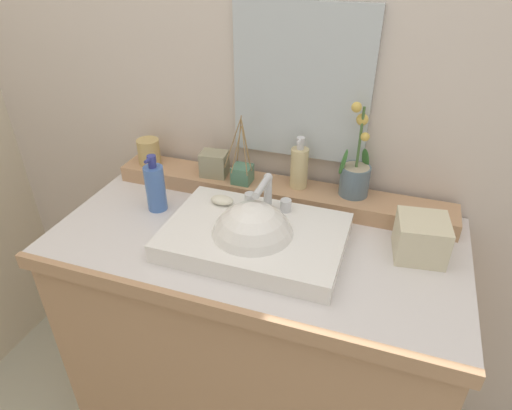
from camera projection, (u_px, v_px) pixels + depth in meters
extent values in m
cube|color=beige|center=(297.00, 85.00, 1.43)|extent=(3.12, 0.20, 2.41)
cube|color=tan|center=(256.00, 344.00, 1.53)|extent=(1.14, 0.57, 0.84)
cube|color=silver|center=(256.00, 241.00, 1.29)|extent=(1.17, 0.59, 0.04)
cube|color=tan|center=(215.00, 311.00, 1.06)|extent=(1.17, 0.02, 0.04)
cube|color=tan|center=(278.00, 192.00, 1.44)|extent=(1.10, 0.13, 0.05)
cube|color=white|center=(255.00, 237.00, 1.23)|extent=(0.49, 0.33, 0.05)
sphere|color=white|center=(253.00, 243.00, 1.22)|extent=(0.23, 0.23, 0.23)
cylinder|color=silver|center=(268.00, 193.00, 1.28)|extent=(0.02, 0.02, 0.10)
cylinder|color=silver|center=(262.00, 186.00, 1.21)|extent=(0.02, 0.11, 0.02)
sphere|color=silver|center=(268.00, 177.00, 1.26)|extent=(0.03, 0.03, 0.03)
cylinder|color=silver|center=(250.00, 199.00, 1.32)|extent=(0.03, 0.03, 0.04)
cylinder|color=silver|center=(286.00, 205.00, 1.28)|extent=(0.03, 0.03, 0.04)
ellipsoid|color=silver|center=(222.00, 200.00, 1.32)|extent=(0.07, 0.04, 0.02)
cylinder|color=slate|center=(355.00, 180.00, 1.36)|extent=(0.09, 0.09, 0.09)
cylinder|color=tan|center=(356.00, 169.00, 1.33)|extent=(0.08, 0.08, 0.01)
cylinder|color=#476B38|center=(360.00, 138.00, 1.28)|extent=(0.01, 0.01, 0.19)
ellipsoid|color=#387033|center=(366.00, 159.00, 1.34)|extent=(0.04, 0.04, 0.07)
ellipsoid|color=#387033|center=(343.00, 161.00, 1.33)|extent=(0.03, 0.03, 0.08)
ellipsoid|color=#387033|center=(344.00, 162.00, 1.32)|extent=(0.03, 0.03, 0.08)
sphere|color=gold|center=(365.00, 137.00, 1.26)|extent=(0.03, 0.03, 0.03)
sphere|color=gold|center=(362.00, 120.00, 1.26)|extent=(0.03, 0.03, 0.03)
sphere|color=gold|center=(357.00, 107.00, 1.23)|extent=(0.03, 0.03, 0.03)
cylinder|color=#D1BD86|center=(299.00, 168.00, 1.39)|extent=(0.05, 0.05, 0.13)
cylinder|color=silver|center=(300.00, 146.00, 1.35)|extent=(0.02, 0.02, 0.02)
cylinder|color=silver|center=(301.00, 141.00, 1.34)|extent=(0.02, 0.02, 0.02)
cylinder|color=silver|center=(300.00, 141.00, 1.32)|extent=(0.01, 0.03, 0.01)
cylinder|color=tan|center=(149.00, 151.00, 1.54)|extent=(0.08, 0.08, 0.09)
cube|color=#4E7E62|center=(242.00, 174.00, 1.43)|extent=(0.06, 0.06, 0.06)
cylinder|color=#9E7A4C|center=(247.00, 146.00, 1.37)|extent=(0.03, 0.00, 0.17)
cylinder|color=#9E7A4C|center=(246.00, 145.00, 1.39)|extent=(0.02, 0.03, 0.16)
cylinder|color=#9E7A4C|center=(239.00, 140.00, 1.39)|extent=(0.04, 0.04, 0.18)
cylinder|color=#9E7A4C|center=(233.00, 143.00, 1.38)|extent=(0.06, 0.01, 0.18)
cylinder|color=#9E7A4C|center=(236.00, 150.00, 1.37)|extent=(0.03, 0.04, 0.15)
cylinder|color=#9E7A4C|center=(244.00, 149.00, 1.36)|extent=(0.03, 0.04, 0.16)
cube|color=gray|center=(214.00, 164.00, 1.47)|extent=(0.09, 0.08, 0.08)
cylinder|color=#4970BA|center=(156.00, 188.00, 1.37)|extent=(0.06, 0.06, 0.15)
cylinder|color=navy|center=(152.00, 165.00, 1.32)|extent=(0.02, 0.02, 0.02)
cylinder|color=navy|center=(151.00, 159.00, 1.31)|extent=(0.03, 0.03, 0.02)
cylinder|color=navy|center=(148.00, 160.00, 1.30)|extent=(0.01, 0.03, 0.01)
cube|color=beige|center=(421.00, 238.00, 1.18)|extent=(0.15, 0.15, 0.11)
cube|color=silver|center=(301.00, 84.00, 1.31)|extent=(0.42, 0.02, 0.46)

